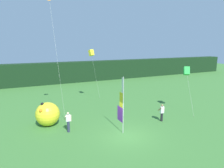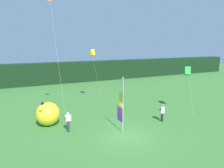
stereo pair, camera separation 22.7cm
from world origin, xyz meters
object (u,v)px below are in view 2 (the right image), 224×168
Objects in this scene: kite_yellow_box_2 at (92,53)px; banner_flag at (121,106)px; person_near_banner at (68,121)px; person_mid_field at (162,112)px; inflatable_balloon at (48,114)px; kite_green_box_0 at (187,71)px.

banner_flag is at bearing -94.58° from kite_yellow_box_2.
person_near_banner is at bearing -122.03° from kite_yellow_box_2.
inflatable_balloon is (-9.80, 3.48, 0.19)m from person_mid_field.
kite_yellow_box_2 reaches higher than inflatable_balloon.
kite_green_box_0 is at bearing -0.97° from person_near_banner.
person_mid_field is at bearing -163.53° from kite_green_box_0.
banner_flag is 0.95× the size of kite_green_box_0.
kite_yellow_box_2 reaches higher than kite_green_box_0.
kite_yellow_box_2 is (0.75, 9.32, 3.84)m from banner_flag.
inflatable_balloon is 9.55m from kite_yellow_box_2.
inflatable_balloon is at bearing 170.35° from kite_green_box_0.
banner_flag is at bearing -174.66° from person_mid_field.
person_near_banner is 2.51m from inflatable_balloon.
inflatable_balloon is at bearing 122.20° from person_near_banner.
person_near_banner is 0.78× the size of inflatable_balloon.
inflatable_balloon is (-5.31, 3.90, -1.17)m from banner_flag.
inflatable_balloon reaches higher than person_mid_field.
kite_yellow_box_2 is (-7.63, 7.75, 1.67)m from kite_green_box_0.
kite_yellow_box_2 reaches higher than person_mid_field.
inflatable_balloon is at bearing 143.71° from banner_flag.
banner_flag is 8.80m from kite_green_box_0.
inflatable_balloon is 14.28m from kite_green_box_0.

